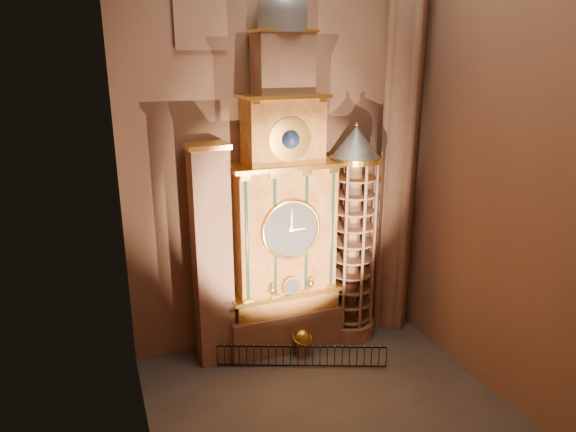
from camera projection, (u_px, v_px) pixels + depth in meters
name	position (u px, v px, depth m)	size (l,w,h in m)	color
floor	(326.00, 403.00, 21.13)	(14.00, 14.00, 0.00)	#383330
wall_back	(275.00, 118.00, 23.21)	(22.00, 22.00, 0.00)	#8D644B
wall_left	(124.00, 148.00, 15.45)	(22.00, 22.00, 0.00)	#8D644B
wall_right	(492.00, 127.00, 20.30)	(22.00, 22.00, 0.00)	#8D644B
astronomical_clock	(283.00, 215.00, 23.57)	(5.60, 2.41, 16.70)	#8C634C
portrait_tower	(212.00, 256.00, 22.86)	(1.80, 1.60, 10.20)	#8C634C
stair_turret	(352.00, 237.00, 24.96)	(2.50, 2.50, 10.80)	#8C634C
gothic_pier	(402.00, 115.00, 24.44)	(2.04, 2.04, 22.00)	#8C634C
celestial_globe	(302.00, 340.00, 24.23)	(1.20, 1.16, 1.40)	#8C634C
iron_railing	(302.00, 356.00, 23.40)	(7.17, 2.96, 1.04)	black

